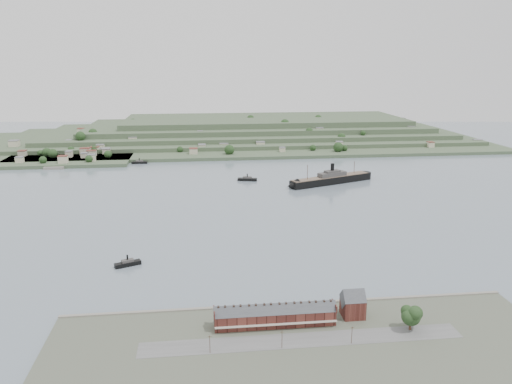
{
  "coord_description": "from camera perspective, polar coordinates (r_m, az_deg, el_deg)",
  "views": [
    {
      "loc": [
        -42.34,
        -369.7,
        118.61
      ],
      "look_at": [
        4.51,
        30.0,
        12.44
      ],
      "focal_mm": 35.0,
      "sensor_mm": 36.0,
      "label": 1
    }
  ],
  "objects": [
    {
      "name": "gabled_building",
      "position": [
        243.69,
        11.0,
        -12.46
      ],
      "size": [
        10.4,
        10.18,
        14.09
      ],
      "color": "#401B17",
      "rests_on": "ground"
    },
    {
      "name": "fig_tree",
      "position": [
        238.05,
        17.39,
        -13.31
      ],
      "size": [
        10.6,
        9.18,
        11.83
      ],
      "color": "#462F20",
      "rests_on": "ground"
    },
    {
      "name": "terrace_row",
      "position": [
        232.83,
        2.19,
        -13.92
      ],
      "size": [
        55.6,
        9.8,
        11.07
      ],
      "color": "#401B17",
      "rests_on": "ground"
    },
    {
      "name": "steamship",
      "position": [
        499.67,
        8.28,
        1.42
      ],
      "size": [
        96.55,
        47.69,
        24.36
      ],
      "color": "black",
      "rests_on": "ground"
    },
    {
      "name": "ferry_east",
      "position": [
        508.61,
        -1.0,
        1.49
      ],
      "size": [
        20.23,
        9.74,
        7.32
      ],
      "color": "black",
      "rests_on": "ground"
    },
    {
      "name": "ground",
      "position": [
        390.56,
        -0.15,
        -2.9
      ],
      "size": [
        1400.0,
        1400.0,
        0.0
      ],
      "primitive_type": "plane",
      "color": "slate",
      "rests_on": "ground"
    },
    {
      "name": "ferry_west",
      "position": [
        610.13,
        -13.18,
        3.33
      ],
      "size": [
        18.34,
        5.34,
        6.85
      ],
      "color": "black",
      "rests_on": "ground"
    },
    {
      "name": "far_peninsula",
      "position": [
        773.42,
        -1.42,
        6.84
      ],
      "size": [
        760.0,
        309.0,
        30.0
      ],
      "color": "#384A31",
      "rests_on": "ground"
    },
    {
      "name": "tugboat",
      "position": [
        309.84,
        -14.45,
        -7.88
      ],
      "size": [
        15.85,
        9.79,
        6.96
      ],
      "color": "black",
      "rests_on": "ground"
    },
    {
      "name": "near_shore",
      "position": [
        221.57,
        5.63,
        -17.36
      ],
      "size": [
        220.0,
        80.0,
        2.6
      ],
      "color": "#4C5142",
      "rests_on": "ground"
    }
  ]
}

